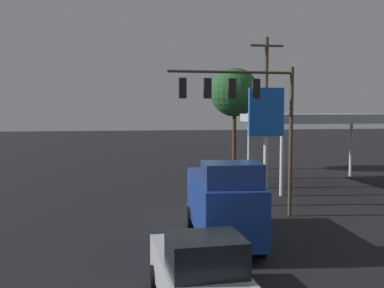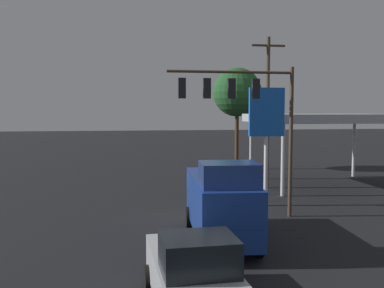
{
  "view_description": "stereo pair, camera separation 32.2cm",
  "coord_description": "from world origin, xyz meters",
  "px_view_note": "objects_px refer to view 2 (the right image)",
  "views": [
    {
      "loc": [
        3.95,
        20.89,
        5.49
      ],
      "look_at": [
        0.0,
        -2.0,
        3.69
      ],
      "focal_mm": 40.0,
      "sensor_mm": 36.0,
      "label": 1
    },
    {
      "loc": [
        3.64,
        20.94,
        5.49
      ],
      "look_at": [
        0.0,
        -2.0,
        3.69
      ],
      "focal_mm": 40.0,
      "sensor_mm": 36.0,
      "label": 2
    }
  ],
  "objects_px": {
    "traffic_signal_assembly": "(244,104)",
    "utility_pole": "(268,109)",
    "delivery_truck": "(221,202)",
    "street_tree": "(237,93)",
    "pickup_parked": "(193,276)",
    "price_sign": "(266,120)"
  },
  "relations": [
    {
      "from": "traffic_signal_assembly",
      "to": "utility_pole",
      "type": "height_order",
      "value": "utility_pole"
    },
    {
      "from": "delivery_truck",
      "to": "street_tree",
      "type": "height_order",
      "value": "street_tree"
    },
    {
      "from": "traffic_signal_assembly",
      "to": "pickup_parked",
      "type": "distance_m",
      "value": 11.83
    },
    {
      "from": "utility_pole",
      "to": "delivery_truck",
      "type": "height_order",
      "value": "utility_pole"
    },
    {
      "from": "pickup_parked",
      "to": "street_tree",
      "type": "relative_size",
      "value": 0.55
    },
    {
      "from": "traffic_signal_assembly",
      "to": "pickup_parked",
      "type": "xyz_separation_m",
      "value": [
        4.22,
        9.99,
        -4.73
      ]
    },
    {
      "from": "pickup_parked",
      "to": "delivery_truck",
      "type": "distance_m",
      "value": 6.75
    },
    {
      "from": "traffic_signal_assembly",
      "to": "pickup_parked",
      "type": "relative_size",
      "value": 1.47
    },
    {
      "from": "price_sign",
      "to": "pickup_parked",
      "type": "xyz_separation_m",
      "value": [
        6.3,
        12.6,
        -3.89
      ]
    },
    {
      "from": "utility_pole",
      "to": "delivery_truck",
      "type": "bearing_deg",
      "value": 62.76
    },
    {
      "from": "price_sign",
      "to": "utility_pole",
      "type": "bearing_deg",
      "value": -109.55
    },
    {
      "from": "utility_pole",
      "to": "pickup_parked",
      "type": "bearing_deg",
      "value": 65.48
    },
    {
      "from": "pickup_parked",
      "to": "delivery_truck",
      "type": "relative_size",
      "value": 0.76
    },
    {
      "from": "pickup_parked",
      "to": "utility_pole",
      "type": "bearing_deg",
      "value": 153.44
    },
    {
      "from": "price_sign",
      "to": "street_tree",
      "type": "distance_m",
      "value": 15.82
    },
    {
      "from": "pickup_parked",
      "to": "delivery_truck",
      "type": "height_order",
      "value": "delivery_truck"
    },
    {
      "from": "utility_pole",
      "to": "pickup_parked",
      "type": "height_order",
      "value": "utility_pole"
    },
    {
      "from": "pickup_parked",
      "to": "street_tree",
      "type": "distance_m",
      "value": 30.03
    },
    {
      "from": "traffic_signal_assembly",
      "to": "delivery_truck",
      "type": "distance_m",
      "value": 5.87
    },
    {
      "from": "utility_pole",
      "to": "street_tree",
      "type": "xyz_separation_m",
      "value": [
        -0.46,
        -9.99,
        1.6
      ]
    },
    {
      "from": "street_tree",
      "to": "traffic_signal_assembly",
      "type": "bearing_deg",
      "value": 76.08
    },
    {
      "from": "utility_pole",
      "to": "delivery_truck",
      "type": "xyz_separation_m",
      "value": [
        6.04,
        11.73,
        -3.92
      ]
    }
  ]
}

